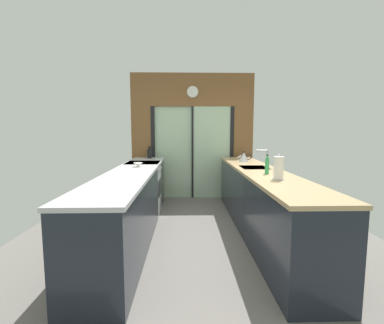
{
  "coord_description": "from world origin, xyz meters",
  "views": [
    {
      "loc": [
        -0.17,
        -3.5,
        1.46
      ],
      "look_at": [
        -0.06,
        0.72,
        0.98
      ],
      "focal_mm": 25.22,
      "sensor_mm": 36.0,
      "label": 1
    }
  ],
  "objects": [
    {
      "name": "ground_plane",
      "position": [
        0.0,
        0.6,
        -0.01
      ],
      "size": [
        5.04,
        7.6,
        0.02
      ],
      "primitive_type": "cube",
      "color": "slate"
    },
    {
      "name": "back_wall_unit",
      "position": [
        0.0,
        2.4,
        1.52
      ],
      "size": [
        2.64,
        0.12,
        2.7
      ],
      "color": "brown",
      "rests_on": "ground_plane"
    },
    {
      "name": "left_counter_run",
      "position": [
        -0.91,
        0.13,
        0.47
      ],
      "size": [
        0.62,
        3.8,
        0.92
      ],
      "color": "#1E232D",
      "rests_on": "ground_plane"
    },
    {
      "name": "right_counter_run",
      "position": [
        0.91,
        0.3,
        0.46
      ],
      "size": [
        0.62,
        3.8,
        0.92
      ],
      "color": "#1E232D",
      "rests_on": "ground_plane"
    },
    {
      "name": "sink_faucet",
      "position": [
        1.06,
        0.55,
        1.1
      ],
      "size": [
        0.19,
        0.02,
        0.27
      ],
      "color": "#B7BABC",
      "rests_on": "right_counter_run"
    },
    {
      "name": "oven_range",
      "position": [
        -0.91,
        1.25,
        0.46
      ],
      "size": [
        0.6,
        0.6,
        0.92
      ],
      "color": "#B7BABC",
      "rests_on": "ground_plane"
    },
    {
      "name": "mixing_bowl",
      "position": [
        -0.89,
        0.64,
        0.96
      ],
      "size": [
        0.14,
        0.14,
        0.07
      ],
      "color": "silver",
      "rests_on": "left_counter_run"
    },
    {
      "name": "knife_block",
      "position": [
        -0.89,
        2.02,
        1.02
      ],
      "size": [
        0.08,
        0.14,
        0.25
      ],
      "color": "black",
      "rests_on": "left_counter_run"
    },
    {
      "name": "kettle",
      "position": [
        0.89,
        1.29,
        1.01
      ],
      "size": [
        0.26,
        0.18,
        0.2
      ],
      "color": "#B7BABC",
      "rests_on": "right_counter_run"
    },
    {
      "name": "soap_bottle",
      "position": [
        0.89,
        -0.09,
        1.03
      ],
      "size": [
        0.05,
        0.05,
        0.25
      ],
      "color": "#339E56",
      "rests_on": "right_counter_run"
    },
    {
      "name": "paper_towel_roll",
      "position": [
        0.89,
        -0.51,
        1.05
      ],
      "size": [
        0.13,
        0.13,
        0.29
      ],
      "color": "#B7BABC",
      "rests_on": "right_counter_run"
    }
  ]
}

